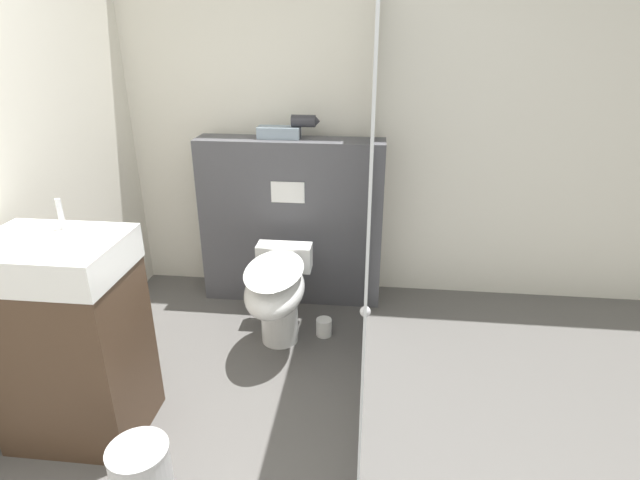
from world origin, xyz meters
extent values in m
cube|color=silver|center=(0.00, 2.28, 1.25)|extent=(8.00, 0.06, 2.50)
cube|color=#4C4C51|center=(-0.15, 2.05, 0.58)|extent=(1.25, 0.25, 1.15)
cube|color=white|center=(-0.15, 1.93, 0.83)|extent=(0.22, 0.01, 0.14)
cube|color=silver|center=(0.40, 1.24, 1.01)|extent=(0.01, 2.02, 2.03)
sphere|color=#B2B2B7|center=(0.40, 0.25, 0.97)|extent=(0.04, 0.04, 0.04)
cylinder|color=white|center=(-0.14, 1.47, 0.19)|extent=(0.23, 0.23, 0.39)
ellipsoid|color=white|center=(-0.14, 1.37, 0.41)|extent=(0.34, 0.57, 0.24)
ellipsoid|color=white|center=(-0.14, 1.37, 0.54)|extent=(0.34, 0.56, 0.02)
cube|color=white|center=(-0.14, 1.70, 0.47)|extent=(0.35, 0.14, 0.17)
cube|color=#473323|center=(-0.94, 0.63, 0.42)|extent=(0.59, 0.45, 0.84)
cube|color=white|center=(-0.94, 0.63, 0.92)|extent=(0.61, 0.46, 0.16)
cylinder|color=silver|center=(-0.94, 0.76, 1.07)|extent=(0.02, 0.02, 0.14)
cylinder|color=#2D2D33|center=(-0.06, 2.07, 1.27)|extent=(0.15, 0.08, 0.08)
cone|color=#2D2D33|center=(0.03, 2.07, 1.27)|extent=(0.03, 0.07, 0.07)
cylinder|color=#2D2D33|center=(-0.09, 2.07, 1.21)|extent=(0.03, 0.03, 0.11)
cube|color=#8C9EAD|center=(-0.22, 2.07, 1.19)|extent=(0.28, 0.12, 0.08)
cylinder|color=white|center=(0.13, 1.55, 0.06)|extent=(0.10, 0.10, 0.11)
cylinder|color=silver|center=(-0.46, 0.23, 0.15)|extent=(0.24, 0.24, 0.31)
cylinder|color=silver|center=(-0.46, 0.23, 0.31)|extent=(0.24, 0.24, 0.01)
camera|label=1|loc=(0.40, -1.14, 1.81)|focal=28.00mm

